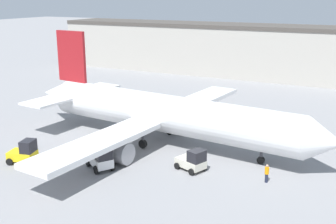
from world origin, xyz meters
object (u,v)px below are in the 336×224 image
Objects in this scene: airplane at (161,113)px; belt_loader_truck at (101,158)px; baggage_tug at (193,161)px; ground_crew_worker at (267,173)px; pushback_tug at (24,153)px.

airplane is 9.35m from belt_loader_truck.
airplane reaches higher than baggage_tug.
baggage_tug reaches higher than ground_crew_worker.
pushback_tug is at bearing -139.17° from baggage_tug.
baggage_tug is 15.86m from pushback_tug.
ground_crew_worker is 22.29m from pushback_tug.
belt_loader_truck reaches higher than ground_crew_worker.
ground_crew_worker is 0.54× the size of baggage_tug.
baggage_tug is 0.89× the size of belt_loader_truck.
airplane is 22.56× the size of ground_crew_worker.
airplane is 10.80× the size of belt_loader_truck.
baggage_tug is 8.32m from belt_loader_truck.
belt_loader_truck is 1.21× the size of pushback_tug.
belt_loader_truck is at bearing -93.02° from airplane.
airplane is at bearing 36.39° from pushback_tug.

